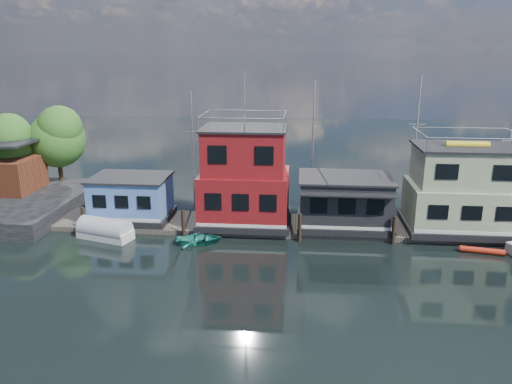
# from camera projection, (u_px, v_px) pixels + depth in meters

# --- Properties ---
(ground) EXTENTS (160.00, 160.00, 0.00)m
(ground) POSITION_uv_depth(u_px,v_px,m) (367.00, 302.00, 28.96)
(ground) COLOR black
(ground) RESTS_ON ground
(dock) EXTENTS (48.00, 5.00, 0.40)m
(dock) POSITION_uv_depth(u_px,v_px,m) (349.00, 228.00, 40.39)
(dock) COLOR #595147
(dock) RESTS_ON ground
(houseboat_blue) EXTENTS (6.40, 4.90, 3.66)m
(houseboat_blue) POSITION_uv_depth(u_px,v_px,m) (131.00, 198.00, 41.42)
(houseboat_blue) COLOR black
(houseboat_blue) RESTS_ON dock
(houseboat_red) EXTENTS (7.40, 5.90, 11.86)m
(houseboat_red) POSITION_uv_depth(u_px,v_px,m) (245.00, 179.00, 40.06)
(houseboat_red) COLOR black
(houseboat_red) RESTS_ON dock
(houseboat_dark) EXTENTS (7.40, 6.10, 4.06)m
(houseboat_dark) POSITION_uv_depth(u_px,v_px,m) (344.00, 201.00, 39.81)
(houseboat_dark) COLOR black
(houseboat_dark) RESTS_ON dock
(houseboat_green) EXTENTS (8.40, 5.90, 7.03)m
(houseboat_green) POSITION_uv_depth(u_px,v_px,m) (462.00, 190.00, 38.72)
(houseboat_green) COLOR black
(houseboat_green) RESTS_ON dock
(pilings) EXTENTS (42.28, 0.28, 2.20)m
(pilings) POSITION_uv_depth(u_px,v_px,m) (349.00, 229.00, 37.49)
(pilings) COLOR #2D2116
(pilings) RESTS_ON ground
(background_masts) EXTENTS (36.40, 0.16, 12.00)m
(background_masts) POSITION_uv_depth(u_px,v_px,m) (400.00, 149.00, 44.24)
(background_masts) COLOR silver
(background_masts) RESTS_ON ground
(shore) EXTENTS (12.40, 15.72, 8.24)m
(shore) POSITION_uv_depth(u_px,v_px,m) (10.00, 168.00, 45.84)
(shore) COLOR black
(shore) RESTS_ON ground
(tarp_runabout) EXTENTS (4.60, 2.87, 1.75)m
(tarp_runabout) POSITION_uv_depth(u_px,v_px,m) (105.00, 230.00, 38.45)
(tarp_runabout) COLOR silver
(tarp_runabout) RESTS_ON ground
(red_kayak) EXTENTS (3.06, 1.04, 0.44)m
(red_kayak) POSITION_uv_depth(u_px,v_px,m) (482.00, 251.00, 35.71)
(red_kayak) COLOR red
(red_kayak) RESTS_ON ground
(dinghy_teal) EXTENTS (3.85, 3.07, 0.72)m
(dinghy_teal) POSITION_uv_depth(u_px,v_px,m) (199.00, 239.00, 37.52)
(dinghy_teal) COLOR teal
(dinghy_teal) RESTS_ON ground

